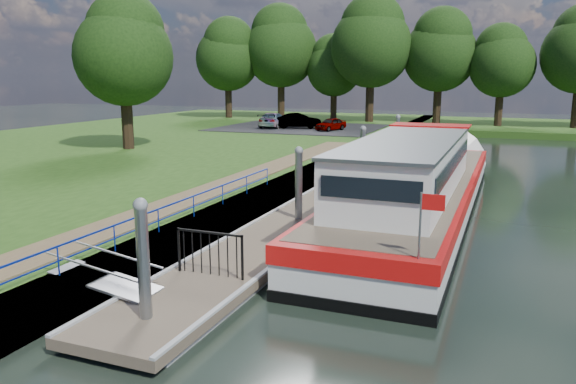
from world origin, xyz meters
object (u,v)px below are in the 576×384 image
at_px(car_a, 331,124).
at_px(car_c, 274,120).
at_px(pontoon, 336,199).
at_px(car_b, 298,121).
at_px(barge, 420,186).

bearing_deg(car_a, car_c, -167.78).
distance_m(car_a, car_c, 5.72).
relative_size(pontoon, car_b, 7.45).
xyz_separation_m(pontoon, car_a, (-7.53, 23.27, 1.18)).
distance_m(barge, car_a, 26.26).
distance_m(car_a, car_b, 3.30).
relative_size(pontoon, car_c, 6.69).
xyz_separation_m(pontoon, car_c, (-13.18, 24.13, 1.30)).
bearing_deg(car_b, barge, -164.34).
distance_m(barge, car_b, 28.39).
bearing_deg(car_b, car_a, -117.10).
relative_size(barge, car_a, 6.79).
relative_size(barge, car_b, 5.25).
bearing_deg(car_a, barge, -44.05).
xyz_separation_m(barge, car_b, (-14.35, 24.50, 0.41)).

